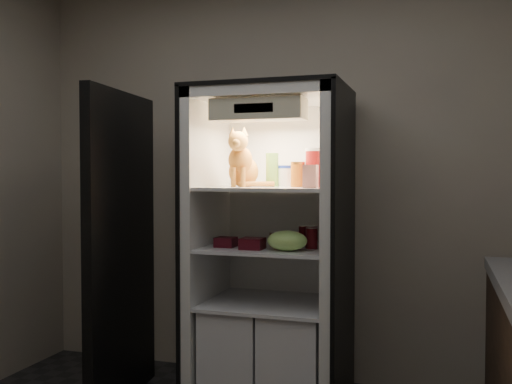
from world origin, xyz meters
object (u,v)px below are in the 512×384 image
(soda_can_c, at_px, (312,238))
(condiment_jar, at_px, (275,239))
(berry_box_left, at_px, (226,242))
(refrigerator, at_px, (272,269))
(soda_can_a, at_px, (304,235))
(parmesan_shaker, at_px, (272,170))
(grape_bag, at_px, (287,241))
(soda_can_b, at_px, (311,237))
(cream_carton, at_px, (311,176))
(mayo_tub, at_px, (285,176))
(berry_box_right, at_px, (252,244))
(pepper_jar, at_px, (317,168))
(salsa_jar, at_px, (298,174))
(tabby_cat, at_px, (242,165))

(soda_can_c, bearing_deg, condiment_jar, 172.03)
(berry_box_left, bearing_deg, refrigerator, 37.30)
(soda_can_a, height_order, condiment_jar, soda_can_a)
(parmesan_shaker, distance_m, grape_bag, 0.50)
(soda_can_b, xyz_separation_m, condiment_jar, (-0.22, 0.01, -0.02))
(cream_carton, bearing_deg, mayo_tub, 128.59)
(parmesan_shaker, height_order, berry_box_right, parmesan_shaker)
(soda_can_c, xyz_separation_m, grape_bag, (-0.11, -0.13, -0.00))
(soda_can_a, distance_m, berry_box_left, 0.48)
(mayo_tub, bearing_deg, pepper_jar, -20.69)
(grape_bag, height_order, berry_box_left, grape_bag)
(soda_can_a, distance_m, berry_box_right, 0.37)
(refrigerator, distance_m, condiment_jar, 0.21)
(salsa_jar, distance_m, soda_can_b, 0.37)
(condiment_jar, bearing_deg, berry_box_right, -118.66)
(soda_can_a, relative_size, soda_can_b, 0.88)
(tabby_cat, bearing_deg, cream_carton, -26.16)
(tabby_cat, relative_size, berry_box_left, 3.15)
(soda_can_b, bearing_deg, salsa_jar, 157.70)
(soda_can_c, bearing_deg, berry_box_right, -158.29)
(cream_carton, xyz_separation_m, berry_box_right, (-0.33, -0.01, -0.38))
(parmesan_shaker, distance_m, soda_can_b, 0.48)
(soda_can_c, relative_size, berry_box_left, 1.08)
(parmesan_shaker, relative_size, salsa_jar, 1.37)
(berry_box_right, bearing_deg, grape_bag, -1.86)
(mayo_tub, bearing_deg, soda_can_c, -37.37)
(parmesan_shaker, bearing_deg, mayo_tub, 22.53)
(mayo_tub, bearing_deg, cream_carton, -51.41)
(pepper_jar, relative_size, cream_carton, 1.78)
(salsa_jar, distance_m, berry_box_left, 0.58)
(refrigerator, xyz_separation_m, berry_box_left, (-0.23, -0.18, 0.18))
(tabby_cat, distance_m, grape_bag, 0.56)
(cream_carton, relative_size, grape_bag, 0.56)
(soda_can_c, bearing_deg, parmesan_shaker, 155.92)
(soda_can_b, height_order, berry_box_left, soda_can_b)
(condiment_jar, height_order, berry_box_left, condiment_jar)
(mayo_tub, xyz_separation_m, cream_carton, (0.22, -0.27, -0.00))
(salsa_jar, distance_m, berry_box_right, 0.49)
(refrigerator, relative_size, cream_carton, 14.90)
(parmesan_shaker, height_order, soda_can_c, parmesan_shaker)
(mayo_tub, height_order, soda_can_a, mayo_tub)
(soda_can_b, relative_size, grape_bag, 0.57)
(cream_carton, bearing_deg, refrigerator, 142.69)
(soda_can_c, bearing_deg, soda_can_b, 107.26)
(soda_can_a, distance_m, soda_can_b, 0.16)
(refrigerator, height_order, salsa_jar, refrigerator)
(grape_bag, height_order, berry_box_right, grape_bag)
(cream_carton, bearing_deg, tabby_cat, 160.34)
(soda_can_a, height_order, grape_bag, soda_can_a)
(cream_carton, bearing_deg, pepper_jar, 91.69)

